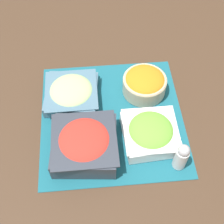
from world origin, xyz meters
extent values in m
plane|color=#422D1E|center=(0.00, 0.00, 0.00)|extent=(3.00, 3.00, 0.00)
cube|color=#195B6B|center=(0.00, 0.00, 0.00)|extent=(0.45, 0.45, 0.00)
cube|color=white|center=(-0.11, 0.08, 0.03)|extent=(0.17, 0.17, 0.04)
cube|color=white|center=(-0.11, 0.08, 0.05)|extent=(0.16, 0.16, 0.00)
ellipsoid|color=#6BAD38|center=(-0.11, 0.08, 0.05)|extent=(0.13, 0.13, 0.04)
cube|color=slate|center=(0.12, -0.09, 0.02)|extent=(0.18, 0.18, 0.04)
cube|color=slate|center=(0.12, -0.09, 0.04)|extent=(0.17, 0.17, 0.00)
ellipsoid|color=#A8CC7F|center=(0.12, -0.09, 0.04)|extent=(0.14, 0.14, 0.04)
cube|color=#333842|center=(0.09, 0.11, 0.04)|extent=(0.20, 0.20, 0.06)
cube|color=#333842|center=(0.09, 0.11, 0.07)|extent=(0.18, 0.18, 0.00)
ellipsoid|color=red|center=(0.09, 0.11, 0.07)|extent=(0.15, 0.15, 0.03)
cylinder|color=#C6B28E|center=(-0.12, -0.10, 0.03)|extent=(0.14, 0.14, 0.06)
torus|color=#C6B28E|center=(-0.12, -0.10, 0.06)|extent=(0.14, 0.14, 0.01)
ellipsoid|color=orange|center=(-0.12, -0.10, 0.06)|extent=(0.13, 0.13, 0.04)
cylinder|color=silver|center=(-0.17, 0.18, 0.04)|extent=(0.04, 0.04, 0.08)
sphere|color=#B2B2B7|center=(-0.17, 0.18, 0.09)|extent=(0.03, 0.03, 0.03)
camera|label=1|loc=(0.05, 0.54, 0.82)|focal=50.00mm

